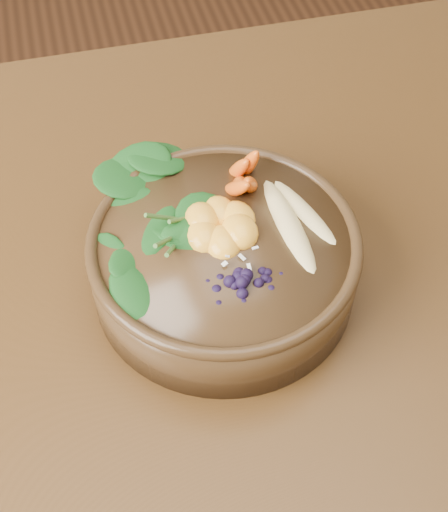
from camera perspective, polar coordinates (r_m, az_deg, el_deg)
The scene contains 8 objects.
dining_table at distance 0.81m, azimuth 13.09°, elevation -5.12°, with size 1.60×0.90×0.75m.
stoneware_bowl at distance 0.68m, azimuth 0.00°, elevation -0.54°, with size 0.25×0.25×0.07m, color #3D2916.
kale_heap at distance 0.66m, azimuth -4.66°, elevation 4.86°, with size 0.17×0.15×0.04m, color #154E16, non-canonical shape.
carrot_cluster at distance 0.68m, azimuth 1.84°, elevation 8.30°, with size 0.05×0.05×0.07m, color orange, non-canonical shape.
banana_halves at distance 0.66m, azimuth 5.91°, elevation 3.74°, with size 0.07×0.14×0.02m.
mandarin_cluster at distance 0.65m, azimuth -0.29°, elevation 3.17°, with size 0.07×0.08×0.03m, color #FAA828, non-canonical shape.
blueberry_pile at distance 0.61m, azimuth 1.79°, elevation -1.09°, with size 0.12×0.09×0.03m, color black, non-canonical shape.
coconut_flakes at distance 0.64m, azimuth 0.64°, elevation 0.45°, with size 0.08×0.06×0.01m, color white, non-canonical shape.
Camera 1 is at (-0.29, -0.38, 1.31)m, focal length 50.00 mm.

